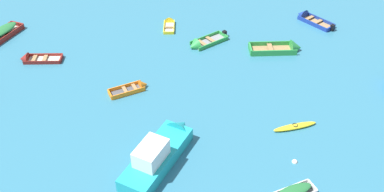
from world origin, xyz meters
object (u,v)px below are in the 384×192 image
at_px(rowboat_deep_blue_midfield_right, 308,18).
at_px(mooring_buoy_near_foreground, 295,162).
at_px(motor_launch_turquoise_outer_left, 161,151).
at_px(rowboat_yellow_far_right, 169,23).
at_px(rowboat_green_cluster_inner, 286,48).
at_px(rowboat_orange_far_left, 136,88).
at_px(rowboat_green_back_row_left, 200,44).
at_px(rowboat_maroon_cluster_outer, 31,59).
at_px(kayak_yellow_center, 295,126).

height_order(rowboat_deep_blue_midfield_right, mooring_buoy_near_foreground, rowboat_deep_blue_midfield_right).
xyz_separation_m(motor_launch_turquoise_outer_left, rowboat_yellow_far_right, (2.35, 17.83, -0.55)).
xyz_separation_m(motor_launch_turquoise_outer_left, mooring_buoy_near_foreground, (8.53, -1.57, -0.68)).
bearing_deg(motor_launch_turquoise_outer_left, rowboat_green_cluster_inner, 43.43).
bearing_deg(rowboat_orange_far_left, rowboat_green_back_row_left, 43.32).
bearing_deg(rowboat_green_back_row_left, rowboat_yellow_far_right, 118.41).
relative_size(rowboat_orange_far_left, rowboat_maroon_cluster_outer, 0.88).
xyz_separation_m(rowboat_deep_blue_midfield_right, motor_launch_turquoise_outer_left, (-16.16, -16.80, 0.49)).
bearing_deg(rowboat_green_back_row_left, motor_launch_turquoise_outer_left, -109.46).
height_order(kayak_yellow_center, rowboat_yellow_far_right, rowboat_yellow_far_right).
height_order(kayak_yellow_center, rowboat_orange_far_left, rowboat_orange_far_left).
bearing_deg(rowboat_orange_far_left, kayak_yellow_center, -29.39).
height_order(rowboat_deep_blue_midfield_right, rowboat_yellow_far_right, rowboat_deep_blue_midfield_right).
bearing_deg(rowboat_green_back_row_left, rowboat_orange_far_left, -136.68).
distance_m(rowboat_green_back_row_left, rowboat_orange_far_left, 8.33).
xyz_separation_m(rowboat_deep_blue_midfield_right, mooring_buoy_near_foreground, (-7.63, -18.37, -0.19)).
bearing_deg(rowboat_green_cluster_inner, rowboat_yellow_far_right, 147.10).
bearing_deg(rowboat_deep_blue_midfield_right, rowboat_yellow_far_right, 175.72).
xyz_separation_m(kayak_yellow_center, rowboat_maroon_cluster_outer, (-19.69, 11.54, 0.01)).
xyz_separation_m(rowboat_deep_blue_midfield_right, rowboat_green_cluster_inner, (-4.02, -5.30, 0.05)).
bearing_deg(motor_launch_turquoise_outer_left, rowboat_deep_blue_midfield_right, 46.10).
height_order(rowboat_maroon_cluster_outer, mooring_buoy_near_foreground, rowboat_maroon_cluster_outer).
relative_size(kayak_yellow_center, motor_launch_turquoise_outer_left, 0.49).
xyz_separation_m(rowboat_green_back_row_left, motor_launch_turquoise_outer_left, (-4.74, -13.42, 0.51)).
height_order(motor_launch_turquoise_outer_left, rowboat_green_cluster_inner, motor_launch_turquoise_outer_left).
bearing_deg(rowboat_yellow_far_right, rowboat_green_cluster_inner, -32.90).
xyz_separation_m(rowboat_green_cluster_inner, mooring_buoy_near_foreground, (-3.61, -13.07, -0.24)).
relative_size(rowboat_yellow_far_right, rowboat_maroon_cluster_outer, 0.77).
bearing_deg(rowboat_deep_blue_midfield_right, rowboat_maroon_cluster_outer, -171.99).
height_order(rowboat_orange_far_left, rowboat_green_cluster_inner, rowboat_green_cluster_inner).
xyz_separation_m(rowboat_green_back_row_left, rowboat_deep_blue_midfield_right, (11.42, 3.38, 0.01)).
distance_m(rowboat_orange_far_left, rowboat_yellow_far_right, 10.77).
distance_m(kayak_yellow_center, mooring_buoy_near_foreground, 3.31).
xyz_separation_m(rowboat_deep_blue_midfield_right, rowboat_orange_far_left, (-17.48, -9.09, -0.02)).
relative_size(rowboat_deep_blue_midfield_right, mooring_buoy_near_foreground, 11.19).
relative_size(kayak_yellow_center, rowboat_orange_far_left, 1.01).
distance_m(rowboat_green_back_row_left, rowboat_green_cluster_inner, 7.65).
xyz_separation_m(rowboat_orange_far_left, rowboat_green_cluster_inner, (13.46, 3.79, 0.07)).
height_order(rowboat_green_back_row_left, rowboat_maroon_cluster_outer, rowboat_green_back_row_left).
height_order(rowboat_deep_blue_midfield_right, motor_launch_turquoise_outer_left, motor_launch_turquoise_outer_left).
bearing_deg(mooring_buoy_near_foreground, rowboat_green_cluster_inner, 74.54).
bearing_deg(kayak_yellow_center, rowboat_yellow_far_right, 113.99).
bearing_deg(kayak_yellow_center, rowboat_green_back_row_left, 112.27).
bearing_deg(rowboat_maroon_cluster_outer, rowboat_yellow_far_right, 20.81).
relative_size(rowboat_orange_far_left, rowboat_yellow_far_right, 1.15).
height_order(rowboat_orange_far_left, mooring_buoy_near_foreground, rowboat_orange_far_left).
height_order(kayak_yellow_center, rowboat_deep_blue_midfield_right, rowboat_deep_blue_midfield_right).
height_order(kayak_yellow_center, rowboat_green_back_row_left, rowboat_green_back_row_left).
relative_size(rowboat_green_back_row_left, rowboat_orange_far_left, 1.24).
bearing_deg(mooring_buoy_near_foreground, motor_launch_turquoise_outer_left, 169.58).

